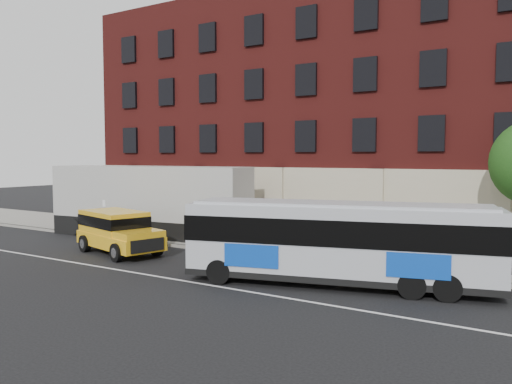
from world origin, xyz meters
The scene contains 9 objects.
ground centered at (0.00, 0.00, 0.00)m, with size 120.00×120.00×0.00m, color black.
sidewalk centered at (0.00, 9.00, 0.07)m, with size 60.00×6.00×0.15m, color gray.
kerb centered at (0.00, 6.00, 0.07)m, with size 60.00×0.25×0.15m, color gray.
lane_line centered at (0.00, 0.50, 0.01)m, with size 60.00×0.12×0.01m, color silver.
building centered at (-0.01, 16.92, 7.58)m, with size 30.00×12.10×15.00m.
sign_pole centered at (-8.50, 6.15, 1.45)m, with size 0.30×0.20×2.50m.
city_bus centered at (7.58, 2.97, 1.71)m, with size 11.57×5.24×3.10m.
yellow_suv centered at (-4.25, 3.14, 1.20)m, with size 5.62×3.40×2.09m.
shipping_container centered at (-6.38, 7.57, 2.09)m, with size 12.86×3.96×4.22m.
Camera 1 is at (14.86, -14.45, 4.80)m, focal length 35.76 mm.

